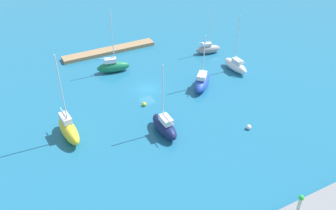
% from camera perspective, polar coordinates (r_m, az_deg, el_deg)
% --- Properties ---
extents(water, '(160.00, 160.00, 0.00)m').
position_cam_1_polar(water, '(63.50, -3.39, 2.58)').
color(water, '#1E668C').
rests_on(water, ground).
extents(pier_dock, '(19.70, 2.58, 0.75)m').
position_cam_1_polar(pier_dock, '(76.99, -9.32, 8.55)').
color(pier_dock, '#997A56').
rests_on(pier_dock, ground).
extents(harbor_beacon, '(0.56, 0.56, 3.73)m').
position_cam_1_polar(harbor_beacon, '(41.52, 20.14, -14.85)').
color(harbor_beacon, silver).
rests_on(harbor_beacon, breakwater).
extents(sailboat_blue_near_pier, '(6.31, 6.58, 9.73)m').
position_cam_1_polar(sailboat_blue_near_pier, '(63.52, 5.46, 3.81)').
color(sailboat_blue_near_pier, '#2347B2').
rests_on(sailboat_blue_near_pier, water).
extents(sailboat_gray_far_south, '(5.48, 2.81, 10.12)m').
position_cam_1_polar(sailboat_gray_far_south, '(75.77, 6.39, 8.90)').
color(sailboat_gray_far_south, gray).
rests_on(sailboat_gray_far_south, water).
extents(sailboat_yellow_far_north, '(2.54, 7.02, 13.56)m').
position_cam_1_polar(sailboat_yellow_far_north, '(53.52, -15.57, -3.73)').
color(sailboat_yellow_far_north, yellow).
rests_on(sailboat_yellow_far_north, water).
extents(sailboat_navy_west_end, '(2.27, 6.39, 11.24)m').
position_cam_1_polar(sailboat_navy_west_end, '(52.54, -0.56, -3.35)').
color(sailboat_navy_west_end, '#141E4C').
rests_on(sailboat_navy_west_end, water).
extents(sailboat_green_off_beacon, '(6.46, 3.16, 11.93)m').
position_cam_1_polar(sailboat_green_off_beacon, '(68.96, -8.74, 6.13)').
color(sailboat_green_off_beacon, '#19724C').
rests_on(sailboat_green_off_beacon, water).
extents(sailboat_white_center_basin, '(2.18, 6.24, 10.87)m').
position_cam_1_polar(sailboat_white_center_basin, '(69.85, 10.69, 6.24)').
color(sailboat_white_center_basin, white).
rests_on(sailboat_white_center_basin, water).
extents(mooring_buoy_yellow, '(0.65, 0.65, 0.65)m').
position_cam_1_polar(mooring_buoy_yellow, '(58.94, -3.82, 0.14)').
color(mooring_buoy_yellow, yellow).
rests_on(mooring_buoy_yellow, water).
extents(mooring_buoy_white, '(0.75, 0.75, 0.75)m').
position_cam_1_polar(mooring_buoy_white, '(55.16, 12.75, -3.44)').
color(mooring_buoy_white, white).
rests_on(mooring_buoy_white, water).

